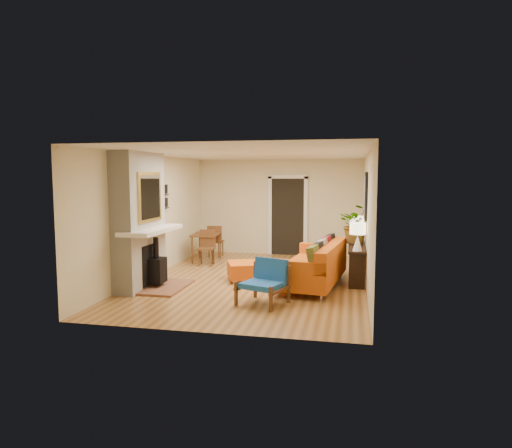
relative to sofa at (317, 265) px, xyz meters
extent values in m
plane|color=#B88047|center=(-1.30, 0.19, -0.41)|extent=(6.50, 6.50, 0.00)
plane|color=white|center=(-1.30, 0.19, 2.19)|extent=(6.50, 6.50, 0.00)
plane|color=beige|center=(-1.30, 3.44, 0.89)|extent=(4.50, 0.00, 4.50)
plane|color=beige|center=(-1.30, -3.06, 0.89)|extent=(4.50, 0.00, 4.50)
plane|color=beige|center=(-3.55, 0.19, 0.89)|extent=(0.00, 6.50, 6.50)
plane|color=beige|center=(0.95, 0.19, 0.89)|extent=(0.00, 6.50, 6.50)
cube|color=black|center=(-1.05, 3.41, 0.64)|extent=(0.88, 0.06, 2.10)
cube|color=white|center=(-1.54, 3.40, 0.64)|extent=(0.10, 0.08, 2.18)
cube|color=white|center=(-0.56, 3.40, 0.64)|extent=(0.10, 0.08, 2.18)
cube|color=white|center=(-1.05, 3.40, 1.72)|extent=(1.08, 0.08, 0.10)
cube|color=black|center=(0.92, 0.59, 1.34)|extent=(0.04, 0.85, 0.95)
cube|color=slate|center=(0.90, 0.59, 1.34)|extent=(0.01, 0.70, 0.80)
cube|color=black|center=(-3.51, 0.54, 1.01)|extent=(0.06, 0.95, 0.02)
cube|color=black|center=(-3.51, 0.54, 1.31)|extent=(0.06, 0.95, 0.02)
cube|color=white|center=(-3.34, -0.81, 1.45)|extent=(0.42, 1.50, 1.48)
cube|color=white|center=(-3.34, -0.81, 0.15)|extent=(0.42, 1.50, 1.12)
cube|color=white|center=(-3.09, -0.81, 0.71)|extent=(0.60, 1.68, 0.08)
cube|color=black|center=(-3.12, -0.81, 0.04)|extent=(0.03, 0.72, 0.78)
cube|color=brown|center=(-2.83, -0.81, -0.39)|extent=(0.75, 1.30, 0.04)
cube|color=black|center=(-3.01, -0.81, -0.07)|extent=(0.30, 0.36, 0.48)
cylinder|color=black|center=(-3.01, -0.81, 0.37)|extent=(0.10, 0.10, 0.40)
cube|color=gold|center=(-3.11, -0.81, 1.34)|extent=(0.04, 0.95, 0.95)
cube|color=silver|center=(-3.09, -0.81, 1.34)|extent=(0.01, 0.82, 0.82)
cylinder|color=silver|center=(-0.62, -0.96, -0.35)|extent=(0.05, 0.05, 0.11)
cylinder|color=silver|center=(0.16, -1.07, -0.35)|extent=(0.05, 0.05, 0.11)
cylinder|color=silver|center=(-0.34, 1.10, -0.35)|extent=(0.05, 0.05, 0.11)
cylinder|color=silver|center=(0.43, 0.99, -0.35)|extent=(0.05, 0.05, 0.11)
cube|color=orange|center=(-0.09, 0.01, -0.13)|extent=(1.31, 2.46, 0.34)
cube|color=orange|center=(0.30, -0.04, 0.24)|extent=(0.53, 2.36, 0.39)
cube|color=orange|center=(-0.23, -1.05, 0.15)|extent=(1.02, 0.33, 0.22)
cube|color=orange|center=(0.05, 1.08, 0.15)|extent=(1.02, 0.33, 0.22)
cube|color=#5A632A|center=(0.02, -0.90, 0.29)|extent=(0.28, 0.47, 0.47)
cube|color=black|center=(0.08, -0.46, 0.29)|extent=(0.28, 0.47, 0.47)
cube|color=gray|center=(0.14, -0.02, 0.29)|extent=(0.28, 0.47, 0.47)
cube|color=maroon|center=(0.19, 0.37, 0.29)|extent=(0.28, 0.47, 0.47)
cube|color=black|center=(0.25, 0.81, 0.29)|extent=(0.28, 0.47, 0.47)
cylinder|color=silver|center=(-1.63, -0.21, -0.38)|extent=(0.05, 0.05, 0.06)
cylinder|color=silver|center=(-1.07, 0.00, -0.38)|extent=(0.05, 0.05, 0.06)
cylinder|color=silver|center=(-1.84, 0.34, -0.38)|extent=(0.05, 0.05, 0.06)
cylinder|color=silver|center=(-1.29, 0.56, -0.38)|extent=(0.05, 0.05, 0.06)
cube|color=orange|center=(-1.46, 0.17, -0.19)|extent=(0.95, 0.95, 0.31)
cube|color=brown|center=(-1.10, -1.41, -0.13)|extent=(0.28, 0.67, 0.05)
cube|color=brown|center=(-1.20, -1.70, -0.20)|extent=(0.06, 0.06, 0.41)
cube|color=brown|center=(-0.99, -1.12, -0.08)|extent=(0.06, 0.06, 0.65)
cube|color=brown|center=(-0.47, -1.64, -0.13)|extent=(0.28, 0.67, 0.05)
cube|color=brown|center=(-0.57, -1.92, -0.20)|extent=(0.06, 0.06, 0.41)
cube|color=brown|center=(-0.37, -1.35, -0.08)|extent=(0.06, 0.06, 0.65)
cube|color=#1D62B0|center=(-0.78, -1.52, -0.07)|extent=(0.77, 0.75, 0.09)
cube|color=#1D62B0|center=(-0.69, -1.26, 0.15)|extent=(0.63, 0.35, 0.38)
cube|color=brown|center=(-2.95, 2.06, 0.27)|extent=(0.73, 0.97, 0.04)
cylinder|color=brown|center=(-3.17, 1.64, -0.08)|extent=(0.04, 0.04, 0.66)
cylinder|color=brown|center=(-2.66, 1.69, -0.08)|extent=(0.04, 0.04, 0.66)
cylinder|color=brown|center=(-3.24, 2.43, -0.08)|extent=(0.04, 0.04, 0.66)
cylinder|color=brown|center=(-2.73, 2.48, -0.08)|extent=(0.04, 0.04, 0.66)
cube|color=brown|center=(-2.76, 1.48, 0.01)|extent=(0.42, 0.42, 0.04)
cube|color=brown|center=(-2.77, 1.66, 0.23)|extent=(0.39, 0.07, 0.42)
cylinder|color=brown|center=(-2.90, 1.31, -0.21)|extent=(0.03, 0.03, 0.40)
cylinder|color=brown|center=(-2.59, 1.34, -0.21)|extent=(0.03, 0.03, 0.40)
cylinder|color=brown|center=(-2.93, 1.62, -0.21)|extent=(0.03, 0.03, 0.40)
cylinder|color=brown|center=(-2.62, 1.65, -0.21)|extent=(0.03, 0.03, 0.40)
cube|color=brown|center=(-2.87, 2.66, 0.01)|extent=(0.42, 0.42, 0.04)
cube|color=brown|center=(-2.85, 2.48, 0.23)|extent=(0.39, 0.07, 0.42)
cylinder|color=brown|center=(-3.01, 2.49, -0.21)|extent=(0.03, 0.03, 0.40)
cylinder|color=brown|center=(-2.70, 2.52, -0.21)|extent=(0.03, 0.03, 0.40)
cylinder|color=brown|center=(-3.04, 2.80, -0.21)|extent=(0.03, 0.03, 0.40)
cylinder|color=brown|center=(-2.73, 2.83, -0.21)|extent=(0.03, 0.03, 0.40)
cube|color=black|center=(0.77, 0.71, 0.29)|extent=(0.34, 1.85, 0.05)
cube|color=black|center=(0.77, -0.14, -0.07)|extent=(0.30, 0.04, 0.68)
cube|color=black|center=(0.77, 1.56, -0.07)|extent=(0.30, 0.04, 0.68)
cone|color=white|center=(0.77, -0.07, 0.47)|extent=(0.18, 0.18, 0.30)
cylinder|color=white|center=(0.77, -0.07, 0.65)|extent=(0.03, 0.03, 0.06)
cylinder|color=#FFEABF|center=(0.77, -0.07, 0.75)|extent=(0.30, 0.30, 0.22)
cone|color=white|center=(0.77, 1.40, 0.47)|extent=(0.18, 0.18, 0.30)
cylinder|color=white|center=(0.77, 1.40, 0.65)|extent=(0.03, 0.03, 0.06)
cylinder|color=#FFEABF|center=(0.77, 1.40, 0.75)|extent=(0.30, 0.30, 0.22)
imported|color=#1E5919|center=(0.76, 0.96, 0.73)|extent=(0.82, 0.74, 0.83)
camera|label=1|loc=(0.64, -8.87, 1.74)|focal=32.00mm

